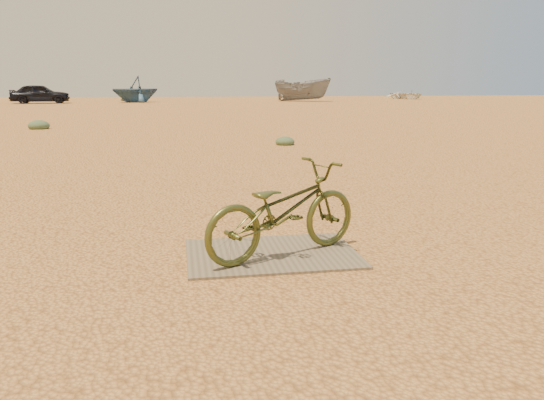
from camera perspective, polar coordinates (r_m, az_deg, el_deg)
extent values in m
plane|color=#DA9951|center=(4.79, -3.65, -6.04)|extent=(120.00, 120.00, 0.00)
cube|color=#73634F|center=(4.81, 0.00, -5.80)|extent=(1.52, 1.06, 0.02)
imported|color=#4A5021|center=(4.63, 1.25, -1.08)|extent=(1.65, 1.16, 0.82)
imported|color=black|center=(46.05, -23.68, 10.43)|extent=(4.51, 2.15, 1.49)
imported|color=#365A7D|center=(46.05, -14.48, 11.48)|extent=(5.36, 5.19, 2.15)
imported|color=gray|center=(47.32, 3.28, 11.76)|extent=(5.39, 4.38, 1.99)
imported|color=silver|center=(56.42, 14.34, 10.95)|extent=(4.07, 4.94, 0.89)
ellipsoid|color=#5E734E|center=(13.49, 1.40, 5.96)|extent=(0.49, 0.49, 0.27)
ellipsoid|color=#5E734E|center=(19.93, -23.76, 7.01)|extent=(0.70, 0.70, 0.39)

